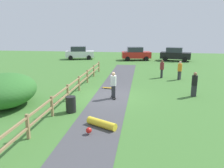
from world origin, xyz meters
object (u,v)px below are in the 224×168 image
Objects in this scene: skateboard_loose at (108,88)px; bystander_black at (194,83)px; bush_large at (4,90)px; skater_fallen at (101,124)px; bystander_orange at (180,70)px; parked_car_black at (175,54)px; bystander_maroon at (162,68)px; trash_bin at (71,104)px; skater_riding at (113,84)px; parked_car_white at (80,53)px; parked_car_red at (136,54)px.

bystander_black is at bearing -10.52° from skateboard_loose.
skater_fallen is at bearing -19.73° from bush_large.
bush_large is at bearing -142.03° from bystander_orange.
skater_fallen is 0.91× the size of bystander_orange.
parked_car_black reaches higher than skateboard_loose.
bystander_maroon is 12.37m from parked_car_black.
trash_bin is at bearing -103.49° from skateboard_loose.
trash_bin is at bearing -151.30° from bystander_black.
parked_car_black reaches higher than trash_bin.
skater_riding is 20.65m from parked_car_white.
skater_fallen is 1.89× the size of skateboard_loose.
parked_car_red reaches higher than bystander_orange.
bystander_orange is at bearing -22.73° from bystander_maroon.
bush_large is 2.56× the size of bystander_maroon.
skater_riding reaches higher than trash_bin.
skater_fallen is 0.35× the size of parked_car_red.
parked_car_white is (-5.69, 21.96, 0.51)m from trash_bin.
parked_car_black is 14.15m from parked_car_white.
trash_bin is 8.44m from bystander_black.
trash_bin is (4.19, -0.40, -0.54)m from bush_large.
bystander_orange is 1.00× the size of bystander_black.
parked_car_red is (0.82, 19.16, -0.05)m from skater_riding.
parked_car_red is at bearing 87.56° from skater_riding.
skater_fallen is 0.91× the size of bystander_black.
parked_car_white reaches higher than bystander_maroon.
trash_bin is 0.53× the size of bystander_orange.
parked_car_black is at bearing 86.60° from bystander_black.
parked_car_red is at bearing -179.80° from parked_car_black.
skater_riding is 1.14× the size of skater_fallen.
trash_bin is at bearing -5.40° from bush_large.
parked_car_white is (-13.08, 17.92, 0.03)m from bystander_black.
parked_car_red reaches higher than bystander_maroon.
bush_large is 0.97× the size of parked_car_red.
bystander_orange is 18.08m from parked_car_white.
parked_car_black reaches higher than bystander_orange.
skateboard_loose is at bearing 41.40° from bush_large.
bush_large reaches higher than bystander_orange.
bush_large is at bearing -158.76° from skater_riding.
skater_riding is 1.04× the size of bystander_black.
parked_car_red is (2.82, 21.97, 0.51)m from trash_bin.
bush_large is 2.54× the size of bystander_orange.
skater_riding is at bearing 21.24° from bush_large.
parked_car_white is at bearing 135.50° from bystander_orange.
skateboard_loose is 6.31m from bystander_black.
skater_fallen is 12.30m from bystander_orange.
parked_car_black reaches higher than bystander_maroon.
bush_large is 4.24m from trash_bin.
parked_car_black is at bearing 0.09° from parked_car_white.
skater_riding reaches higher than skateboard_loose.
bystander_black is at bearing -93.40° from parked_car_black.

